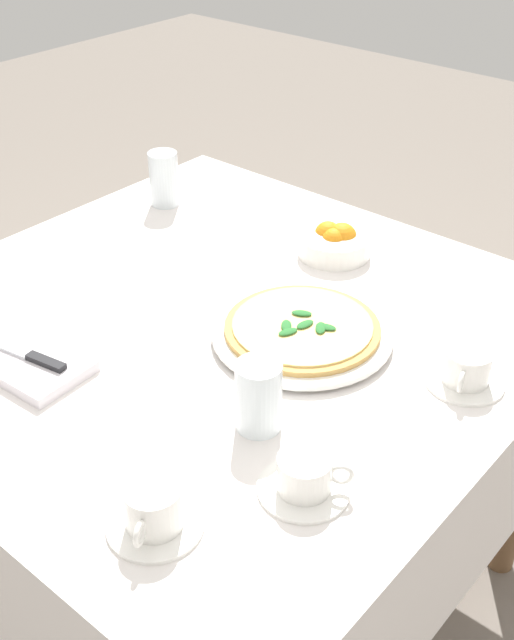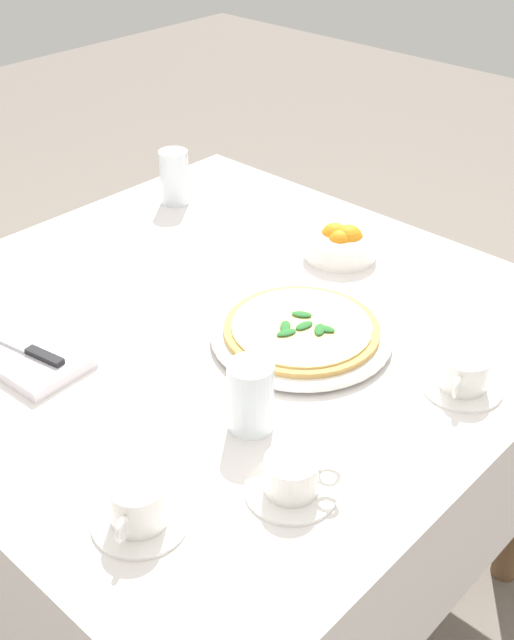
# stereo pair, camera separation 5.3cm
# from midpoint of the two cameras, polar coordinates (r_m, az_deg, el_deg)

# --- Properties ---
(ground_plane) EXTENTS (8.00, 8.00, 0.00)m
(ground_plane) POSITION_cam_midpoint_polar(r_m,az_deg,el_deg) (1.97, -3.23, -18.02)
(ground_plane) COLOR slate
(dining_table) EXTENTS (1.12, 1.12, 0.73)m
(dining_table) POSITION_cam_midpoint_polar(r_m,az_deg,el_deg) (1.54, -3.93, -4.01)
(dining_table) COLOR white
(dining_table) RESTS_ON ground_plane
(pizza_plate) EXTENTS (0.32, 0.32, 0.02)m
(pizza_plate) POSITION_cam_midpoint_polar(r_m,az_deg,el_deg) (1.41, 2.14, -0.98)
(pizza_plate) COLOR white
(pizza_plate) RESTS_ON dining_table
(pizza) EXTENTS (0.27, 0.27, 0.02)m
(pizza) POSITION_cam_midpoint_polar(r_m,az_deg,el_deg) (1.40, 2.16, -0.51)
(pizza) COLOR tan
(pizza) RESTS_ON pizza_plate
(coffee_cup_near_right) EXTENTS (0.13, 0.13, 0.06)m
(coffee_cup_near_right) POSITION_cam_midpoint_polar(r_m,az_deg,el_deg) (1.12, 2.04, -11.02)
(coffee_cup_near_right) COLOR white
(coffee_cup_near_right) RESTS_ON dining_table
(coffee_cup_left_edge) EXTENTS (0.13, 0.13, 0.07)m
(coffee_cup_left_edge) POSITION_cam_midpoint_polar(r_m,az_deg,el_deg) (1.08, -8.75, -13.18)
(coffee_cup_left_edge) COLOR white
(coffee_cup_left_edge) RESTS_ON dining_table
(coffee_cup_back_corner) EXTENTS (0.13, 0.13, 0.06)m
(coffee_cup_back_corner) POSITION_cam_midpoint_polar(r_m,az_deg,el_deg) (1.34, 13.51, -3.41)
(coffee_cup_back_corner) COLOR white
(coffee_cup_back_corner) RESTS_ON dining_table
(water_glass_center_back) EXTENTS (0.07, 0.07, 0.11)m
(water_glass_center_back) POSITION_cam_midpoint_polar(r_m,az_deg,el_deg) (1.20, -1.14, -5.73)
(water_glass_center_back) COLOR white
(water_glass_center_back) RESTS_ON dining_table
(water_glass_right_edge) EXTENTS (0.07, 0.07, 0.13)m
(water_glass_right_edge) POSITION_cam_midpoint_polar(r_m,az_deg,el_deg) (1.89, -7.41, 9.71)
(water_glass_right_edge) COLOR white
(water_glass_right_edge) RESTS_ON dining_table
(napkin_folded) EXTENTS (0.23, 0.14, 0.02)m
(napkin_folded) POSITION_cam_midpoint_polar(r_m,az_deg,el_deg) (1.41, -17.08, -2.76)
(napkin_folded) COLOR silver
(napkin_folded) RESTS_ON dining_table
(dinner_knife) EXTENTS (0.20, 0.05, 0.01)m
(dinner_knife) POSITION_cam_midpoint_polar(r_m,az_deg,el_deg) (1.40, -17.26, -2.27)
(dinner_knife) COLOR silver
(dinner_knife) RESTS_ON napkin_folded
(citrus_bowl) EXTENTS (0.15, 0.15, 0.07)m
(citrus_bowl) POSITION_cam_midpoint_polar(r_m,az_deg,el_deg) (1.67, 4.61, 5.52)
(citrus_bowl) COLOR white
(citrus_bowl) RESTS_ON dining_table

